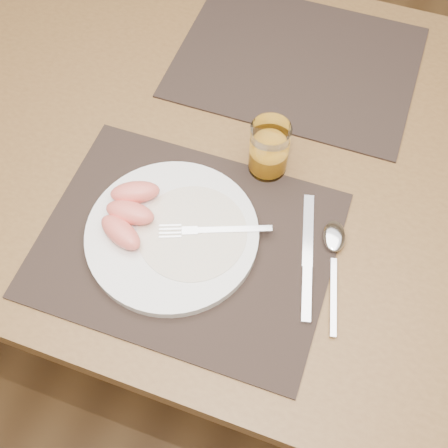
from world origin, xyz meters
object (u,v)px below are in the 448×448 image
Objects in this scene: spoon at (334,245)px; knife at (307,266)px; placemat_near at (187,244)px; juice_glass at (269,151)px; placemat_far at (297,62)px; fork at (205,230)px; plate at (172,234)px; table at (247,172)px.

knife is at bearing -121.37° from spoon.
placemat_near is 4.57× the size of juice_glass.
placemat_far is 4.57× the size of juice_glass.
placemat_far is at bearing 94.85° from juice_glass.
spoon is at bearing 14.48° from fork.
juice_glass is at bearing 72.68° from fork.
fork is at bearing 21.43° from plate.
fork is at bearing -107.32° from juice_glass.
plate is 0.21m from knife.
placemat_far is at bearing 83.30° from placemat_near.
spoon is (0.17, -0.37, 0.01)m from placemat_far.
plate is 1.24× the size of knife.
knife is at bearing 7.20° from placemat_near.
juice_glass is at bearing -39.96° from table.
table is 3.11× the size of placemat_near.
table is 0.24m from placemat_far.
table is 8.31× the size of fork.
juice_glass is (0.05, 0.16, 0.03)m from fork.
plate is at bearing -104.00° from table.
placemat_near reaches higher than table.
placemat_far is at bearing 80.04° from plate.
table is 0.22m from fork.
spoon is at bearing -38.26° from table.
placemat_near is 1.67× the size of plate.
table is 14.20× the size of juice_glass.
knife is 1.14× the size of spoon.
plate reaches higher than placemat_far.
placemat_far is 2.07× the size of knife.
table is at bearing 140.04° from juice_glass.
knife is (0.16, -0.20, 0.09)m from table.
fork is at bearing -93.88° from placemat_far.
plate is at bearing -164.08° from spoon.
table is 0.14m from juice_glass.
plate is 0.05m from fork.
placemat_near is 2.67× the size of fork.
placemat_far is (0.02, 0.22, 0.09)m from table.
spoon reaches higher than placemat_far.
fork reaches higher than knife.
spoon is (0.24, 0.07, -0.00)m from plate.
placemat_near is 0.44m from placemat_far.
juice_glass is (0.07, 0.18, 0.05)m from placemat_near.
fork reaches higher than placemat_far.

